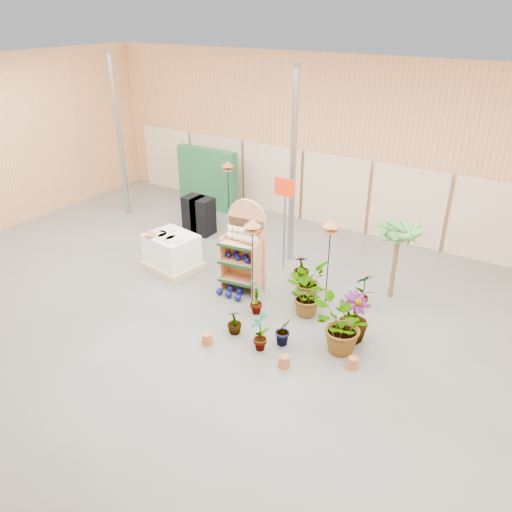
{
  "coord_description": "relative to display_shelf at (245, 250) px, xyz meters",
  "views": [
    {
      "loc": [
        5.17,
        -6.07,
        5.55
      ],
      "look_at": [
        0.3,
        1.5,
        1.0
      ],
      "focal_mm": 35.0,
      "sensor_mm": 36.0,
      "label": 1
    }
  ],
  "objects": [
    {
      "name": "room",
      "position": [
        0.14,
        -0.84,
        1.29
      ],
      "size": [
        15.2,
        12.1,
        4.7
      ],
      "color": "#505049",
      "rests_on": "ground"
    },
    {
      "name": "bird_table_front",
      "position": [
        0.47,
        -0.41,
        0.8
      ],
      "size": [
        0.34,
        0.34,
        1.86
      ],
      "color": "black",
      "rests_on": "ground"
    },
    {
      "name": "bird_table_back",
      "position": [
        -2.4,
        2.76,
        0.74
      ],
      "size": [
        0.34,
        0.34,
        1.8
      ],
      "color": "black",
      "rests_on": "ground"
    },
    {
      "name": "potted_plant_11",
      "position": [
        0.87,
        0.96,
        -0.62
      ],
      "size": [
        0.47,
        0.47,
        0.61
      ],
      "primitive_type": "imported",
      "rotation": [
        0.0,
        0.0,
        3.68
      ],
      "color": "#428332",
      "rests_on": "ground"
    },
    {
      "name": "potted_plant_10",
      "position": [
        2.69,
        -0.97,
        -0.39
      ],
      "size": [
        1.1,
        1.18,
        1.07
      ],
      "primitive_type": "imported",
      "rotation": [
        0.0,
        0.0,
        4.38
      ],
      "color": "#428332",
      "rests_on": "ground"
    },
    {
      "name": "bird_table_right",
      "position": [
        1.73,
        0.43,
        0.79
      ],
      "size": [
        0.34,
        0.34,
        1.85
      ],
      "color": "black",
      "rests_on": "ground"
    },
    {
      "name": "potted_plant_6",
      "position": [
        1.33,
        0.38,
        -0.51
      ],
      "size": [
        0.74,
        0.83,
        0.84
      ],
      "primitive_type": "imported",
      "rotation": [
        0.0,
        0.0,
        1.45
      ],
      "color": "#428332",
      "rests_on": "ground"
    },
    {
      "name": "offer_sign",
      "position": [
        0.24,
        1.23,
        0.64
      ],
      "size": [
        0.5,
        0.08,
        2.2
      ],
      "color": "gray",
      "rests_on": "ground"
    },
    {
      "name": "potted_plant_4",
      "position": [
        2.44,
        0.69,
        -0.53
      ],
      "size": [
        0.47,
        0.5,
        0.78
      ],
      "primitive_type": "imported",
      "rotation": [
        0.0,
        0.0,
        4.04
      ],
      "color": "#428332",
      "rests_on": "ground"
    },
    {
      "name": "potted_plant_3",
      "position": [
        2.72,
        -0.5,
        -0.45
      ],
      "size": [
        0.74,
        0.74,
        0.95
      ],
      "primitive_type": "imported",
      "rotation": [
        0.0,
        0.0,
        1.01
      ],
      "color": "#428332",
      "rests_on": "ground"
    },
    {
      "name": "trellis_stock",
      "position": [
        -3.66,
        3.45,
        -0.03
      ],
      "size": [
        2.0,
        0.3,
        1.8
      ],
      "primitive_type": "cube",
      "color": "#1E592E",
      "rests_on": "ground"
    },
    {
      "name": "pallet_stack",
      "position": [
        -1.93,
        -0.16,
        -0.5
      ],
      "size": [
        1.33,
        1.17,
        0.88
      ],
      "rotation": [
        0.0,
        0.0,
        -0.16
      ],
      "color": "tan",
      "rests_on": "ground"
    },
    {
      "name": "gazing_balls_floor",
      "position": [
        -0.06,
        -0.45,
        -0.85
      ],
      "size": [
        0.63,
        0.39,
        0.15
      ],
      "color": "#0B0E56",
      "rests_on": "ground"
    },
    {
      "name": "potted_plant_0",
      "position": [
        0.77,
        -0.73,
        -0.52
      ],
      "size": [
        0.51,
        0.5,
        0.8
      ],
      "primitive_type": "imported",
      "rotation": [
        0.0,
        0.0,
        2.41
      ],
      "color": "#428332",
      "rests_on": "ground"
    },
    {
      "name": "potted_plant_9",
      "position": [
        1.72,
        -1.3,
        -0.62
      ],
      "size": [
        0.38,
        0.42,
        0.61
      ],
      "primitive_type": "imported",
      "rotation": [
        0.0,
        0.0,
        1.14
      ],
      "color": "#428332",
      "rests_on": "ground"
    },
    {
      "name": "potted_plant_8",
      "position": [
        1.44,
        -1.67,
        -0.53
      ],
      "size": [
        0.4,
        0.49,
        0.79
      ],
      "primitive_type": "imported",
      "rotation": [
        0.0,
        0.0,
        5.04
      ],
      "color": "#428332",
      "rests_on": "ground"
    },
    {
      "name": "gazing_balls_shelf",
      "position": [
        -0.0,
        -0.11,
        -0.13
      ],
      "size": [
        0.74,
        0.25,
        0.14
      ],
      "color": "#0B0E56",
      "rests_on": "display_shelf"
    },
    {
      "name": "charcoal_planters",
      "position": [
        -2.69,
        1.79,
        -0.43
      ],
      "size": [
        0.8,
        0.5,
        1.0
      ],
      "color": "black",
      "rests_on": "ground"
    },
    {
      "name": "palm",
      "position": [
        2.8,
        1.37,
        0.56
      ],
      "size": [
        0.7,
        0.7,
        1.74
      ],
      "color": "brown",
      "rests_on": "ground"
    },
    {
      "name": "teddy_bears",
      "position": [
        0.03,
        -0.09,
        0.36
      ],
      "size": [
        0.75,
        0.21,
        0.33
      ],
      "color": "#EFE2C6",
      "rests_on": "display_shelf"
    },
    {
      "name": "potted_plant_2",
      "position": [
        1.64,
        -0.25,
        -0.48
      ],
      "size": [
        0.81,
        0.9,
        0.89
      ],
      "primitive_type": "imported",
      "rotation": [
        0.0,
        0.0,
        4.87
      ],
      "color": "#428332",
      "rests_on": "ground"
    },
    {
      "name": "display_shelf",
      "position": [
        0.0,
        0.0,
        0.0
      ],
      "size": [
        0.92,
        0.65,
        2.03
      ],
      "rotation": [
        0.0,
        0.0,
        0.15
      ],
      "color": "#BE7E4E",
      "rests_on": "ground"
    },
    {
      "name": "potted_plant_7",
      "position": [
        0.78,
        -1.51,
        -0.68
      ],
      "size": [
        0.39,
        0.39,
        0.49
      ],
      "primitive_type": "imported",
      "rotation": [
        0.0,
        0.0,
        3.92
      ],
      "color": "#428332",
      "rests_on": "ground"
    }
  ]
}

